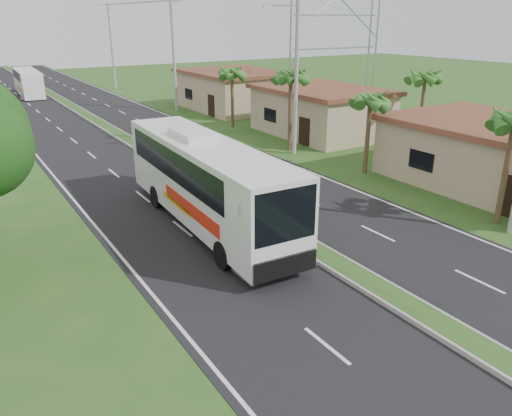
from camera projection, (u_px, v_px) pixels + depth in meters
ground at (411, 311)px, 16.02m from camera, size 180.00×180.00×0.00m
road_asphalt at (168, 165)px, 31.84m from camera, size 14.00×160.00×0.02m
median_strip at (168, 163)px, 31.81m from camera, size 1.20×160.00×0.18m
lane_edge_left at (59, 182)px, 28.52m from camera, size 0.12×160.00×0.01m
lane_edge_right at (257, 151)px, 35.17m from camera, size 0.12×160.00×0.01m
shop_near at (507, 156)px, 27.08m from camera, size 8.60×12.60×3.52m
shop_mid at (321, 111)px, 39.71m from camera, size 7.60×10.60×3.67m
shop_far at (234, 90)px, 50.76m from camera, size 8.60×11.60×3.82m
palm_verge_b at (370, 100)px, 28.62m from camera, size 2.40×2.40×5.05m
palm_verge_c at (291, 76)px, 33.59m from camera, size 2.40×2.40×5.85m
palm_verge_d at (232, 73)px, 41.16m from camera, size 2.40×2.40×5.25m
palm_behind_shop at (425, 77)px, 34.81m from camera, size 2.40×2.40×5.65m
utility_pole_b at (296, 60)px, 32.23m from camera, size 3.20×0.28×12.00m
utility_pole_c at (174, 52)px, 48.28m from camera, size 1.60×0.28×11.00m
utility_pole_d at (112, 46)px, 64.19m from camera, size 1.60×0.28×10.50m
billboard_lattice at (335, 39)px, 48.23m from camera, size 10.18×1.18×12.07m
coach_bus_main at (206, 177)px, 21.80m from camera, size 3.19×12.86×4.12m
coach_bus_far at (28, 81)px, 59.52m from camera, size 2.65×10.35×2.99m
motorcyclist at (228, 193)px, 24.29m from camera, size 1.85×0.56×2.28m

